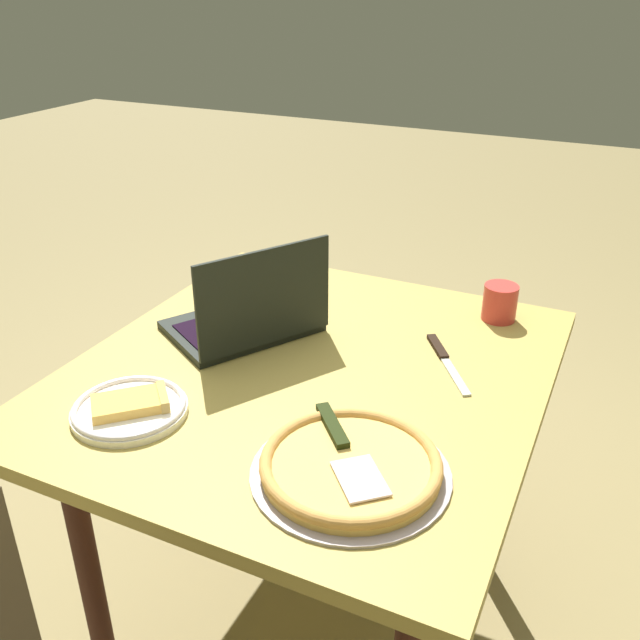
# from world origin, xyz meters

# --- Properties ---
(ground_plane) EXTENTS (12.00, 12.00, 0.00)m
(ground_plane) POSITION_xyz_m (0.00, 0.00, 0.00)
(ground_plane) COLOR olive
(dining_table) EXTENTS (1.04, 0.96, 0.75)m
(dining_table) POSITION_xyz_m (0.00, 0.00, 0.66)
(dining_table) COLOR #AD9545
(dining_table) RESTS_ON ground_plane
(laptop) EXTENTS (0.40, 0.37, 0.24)m
(laptop) POSITION_xyz_m (0.07, 0.19, 0.80)
(laptop) COLOR black
(laptop) RESTS_ON dining_table
(pizza_plate) EXTENTS (0.22, 0.22, 0.04)m
(pizza_plate) POSITION_xyz_m (-0.30, 0.23, 0.76)
(pizza_plate) COLOR white
(pizza_plate) RESTS_ON dining_table
(pizza_tray) EXTENTS (0.34, 0.34, 0.04)m
(pizza_tray) POSITION_xyz_m (-0.28, -0.22, 0.76)
(pizza_tray) COLOR #A79BA0
(pizza_tray) RESTS_ON dining_table
(table_knife) EXTENTS (0.22, 0.15, 0.01)m
(table_knife) POSITION_xyz_m (0.16, -0.25, 0.75)
(table_knife) COLOR beige
(table_knife) RESTS_ON dining_table
(drink_cup) EXTENTS (0.08, 0.08, 0.09)m
(drink_cup) POSITION_xyz_m (0.40, -0.31, 0.79)
(drink_cup) COLOR red
(drink_cup) RESTS_ON dining_table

